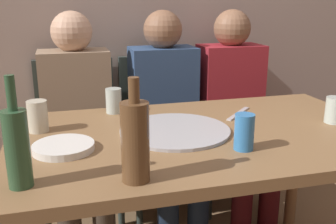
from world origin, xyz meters
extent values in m
cube|color=olive|center=(0.00, 0.00, 0.73)|extent=(1.44, 0.86, 0.04)
cylinder|color=olive|center=(-0.66, 0.37, 0.35)|extent=(0.06, 0.06, 0.71)
cylinder|color=olive|center=(0.66, 0.37, 0.35)|extent=(0.06, 0.06, 0.71)
cylinder|color=#ADADB2|center=(-0.11, 0.03, 0.75)|extent=(0.42, 0.42, 0.01)
cylinder|color=#2D5133|center=(-0.63, -0.29, 0.85)|extent=(0.07, 0.07, 0.21)
cylinder|color=#2D5133|center=(-0.63, -0.29, 1.00)|extent=(0.02, 0.02, 0.09)
cylinder|color=brown|center=(-0.33, -0.33, 0.86)|extent=(0.08, 0.08, 0.22)
cylinder|color=brown|center=(-0.33, -0.33, 1.00)|extent=(0.03, 0.03, 0.07)
cylinder|color=#B7C6BC|center=(-0.30, 0.34, 0.80)|extent=(0.07, 0.07, 0.11)
cylinder|color=#B7C6BC|center=(0.54, -0.03, 0.80)|extent=(0.08, 0.08, 0.10)
cylinder|color=beige|center=(-0.60, 0.17, 0.81)|extent=(0.08, 0.08, 0.12)
cylinder|color=#337AC1|center=(0.06, -0.20, 0.81)|extent=(0.07, 0.07, 0.12)
cylinder|color=white|center=(-0.52, -0.06, 0.76)|extent=(0.20, 0.20, 0.02)
cube|color=#B7B7BC|center=(0.22, 0.18, 0.75)|extent=(0.17, 0.17, 0.01)
cube|color=#2D3833|center=(-0.44, 0.75, 0.45)|extent=(0.44, 0.44, 0.05)
cube|color=#2D3833|center=(-0.44, 0.95, 0.68)|extent=(0.44, 0.04, 0.45)
cylinder|color=#2D3833|center=(-0.25, 0.56, 0.21)|extent=(0.04, 0.04, 0.42)
cylinder|color=#2D3833|center=(-0.63, 0.56, 0.21)|extent=(0.04, 0.04, 0.42)
cylinder|color=#2D3833|center=(-0.25, 0.94, 0.21)|extent=(0.04, 0.04, 0.42)
cylinder|color=#2D3833|center=(-0.63, 0.94, 0.21)|extent=(0.04, 0.04, 0.42)
cube|color=#2D3833|center=(0.04, 0.75, 0.45)|extent=(0.44, 0.44, 0.05)
cube|color=#2D3833|center=(0.04, 0.95, 0.68)|extent=(0.44, 0.04, 0.45)
cylinder|color=#2D3833|center=(0.23, 0.56, 0.21)|extent=(0.04, 0.04, 0.42)
cylinder|color=#2D3833|center=(-0.15, 0.56, 0.21)|extent=(0.04, 0.04, 0.42)
cylinder|color=#2D3833|center=(0.23, 0.94, 0.21)|extent=(0.04, 0.04, 0.42)
cylinder|color=#2D3833|center=(-0.15, 0.94, 0.21)|extent=(0.04, 0.04, 0.42)
cube|color=#2D3833|center=(0.44, 0.75, 0.45)|extent=(0.44, 0.44, 0.05)
cube|color=#2D3833|center=(0.44, 0.95, 0.68)|extent=(0.44, 0.04, 0.45)
cylinder|color=#2D3833|center=(0.63, 0.56, 0.21)|extent=(0.04, 0.04, 0.42)
cylinder|color=#2D3833|center=(0.25, 0.56, 0.21)|extent=(0.04, 0.04, 0.42)
cylinder|color=#2D3833|center=(0.63, 0.94, 0.21)|extent=(0.04, 0.04, 0.42)
cylinder|color=#2D3833|center=(0.25, 0.94, 0.21)|extent=(0.04, 0.04, 0.42)
cube|color=#937A60|center=(-0.44, 0.77, 0.71)|extent=(0.36, 0.22, 0.52)
sphere|color=tan|center=(-0.44, 0.77, 1.06)|extent=(0.21, 0.21, 0.21)
cylinder|color=#3B3026|center=(-0.36, 0.57, 0.45)|extent=(0.12, 0.40, 0.12)
cylinder|color=#3B3026|center=(-0.52, 0.57, 0.45)|extent=(0.12, 0.40, 0.12)
cylinder|color=#3B3026|center=(-0.36, 0.37, 0.23)|extent=(0.11, 0.11, 0.45)
cylinder|color=#3B3026|center=(-0.52, 0.37, 0.23)|extent=(0.11, 0.11, 0.45)
cube|color=navy|center=(0.04, 0.77, 0.71)|extent=(0.36, 0.22, 0.52)
sphere|color=brown|center=(0.04, 0.77, 1.06)|extent=(0.21, 0.21, 0.21)
cylinder|color=black|center=(0.12, 0.57, 0.45)|extent=(0.12, 0.40, 0.12)
cylinder|color=black|center=(-0.04, 0.57, 0.45)|extent=(0.12, 0.40, 0.12)
cylinder|color=black|center=(0.12, 0.37, 0.23)|extent=(0.11, 0.11, 0.45)
cylinder|color=black|center=(-0.04, 0.37, 0.23)|extent=(0.11, 0.11, 0.45)
cube|color=maroon|center=(0.44, 0.77, 0.71)|extent=(0.36, 0.22, 0.52)
sphere|color=brown|center=(0.44, 0.77, 1.06)|extent=(0.21, 0.21, 0.21)
cylinder|color=#3F0E12|center=(0.52, 0.57, 0.45)|extent=(0.12, 0.40, 0.12)
cylinder|color=#3F0E12|center=(0.36, 0.57, 0.45)|extent=(0.12, 0.40, 0.12)
cylinder|color=#3F0E12|center=(0.52, 0.37, 0.23)|extent=(0.11, 0.11, 0.45)
cylinder|color=#3F0E12|center=(0.36, 0.37, 0.23)|extent=(0.11, 0.11, 0.45)
camera|label=1|loc=(-0.50, -1.31, 1.23)|focal=41.96mm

